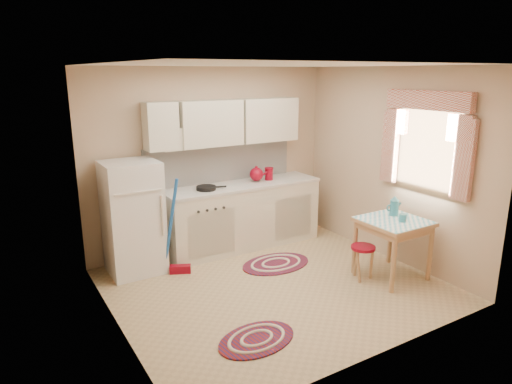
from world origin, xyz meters
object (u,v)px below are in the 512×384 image
(fridge, at_px, (133,218))
(base_cabinets, at_px, (242,216))
(stool, at_px, (362,263))
(table, at_px, (392,249))

(fridge, relative_size, base_cabinets, 0.62)
(base_cabinets, bearing_deg, fridge, -178.18)
(fridge, distance_m, stool, 2.84)
(fridge, xyz_separation_m, base_cabinets, (1.57, 0.05, -0.26))
(table, bearing_deg, base_cabinets, 119.72)
(fridge, relative_size, table, 1.94)
(fridge, xyz_separation_m, stool, (2.26, -1.64, -0.49))
(base_cabinets, xyz_separation_m, table, (1.04, -1.82, -0.08))
(base_cabinets, xyz_separation_m, stool, (0.69, -1.69, -0.23))
(fridge, bearing_deg, base_cabinets, 1.82)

